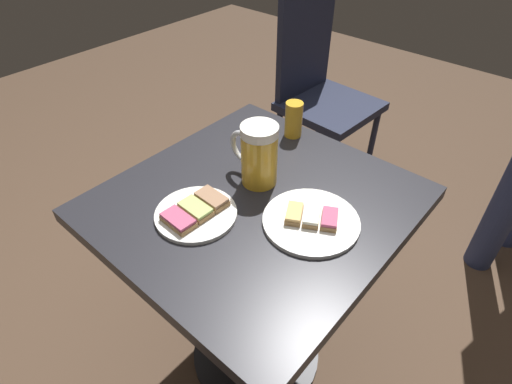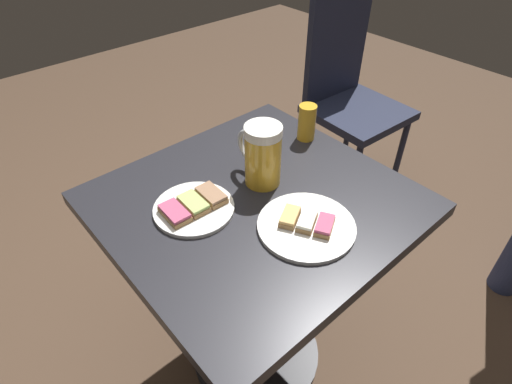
% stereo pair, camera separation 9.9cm
% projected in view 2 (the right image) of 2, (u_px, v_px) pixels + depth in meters
% --- Properties ---
extents(ground_plane, '(6.00, 6.00, 0.00)m').
position_uv_depth(ground_plane, '(256.00, 352.00, 1.47)').
color(ground_plane, '#4C3828').
extents(cafe_table, '(0.67, 0.70, 0.73)m').
position_uv_depth(cafe_table, '(256.00, 247.00, 1.11)').
color(cafe_table, black).
rests_on(cafe_table, ground_plane).
extents(plate_near, '(0.22, 0.22, 0.03)m').
position_uv_depth(plate_near, '(306.00, 225.00, 0.92)').
color(plate_near, white).
rests_on(plate_near, cafe_table).
extents(plate_far, '(0.19, 0.19, 0.03)m').
position_uv_depth(plate_far, '(194.00, 207.00, 0.96)').
color(plate_far, white).
rests_on(plate_far, cafe_table).
extents(beer_mug, '(0.15, 0.09, 0.16)m').
position_uv_depth(beer_mug, '(262.00, 155.00, 1.00)').
color(beer_mug, gold).
rests_on(beer_mug, cafe_table).
extents(beer_glass_small, '(0.05, 0.05, 0.11)m').
position_uv_depth(beer_glass_small, '(307.00, 122.00, 1.17)').
color(beer_glass_small, gold).
rests_on(beer_glass_small, cafe_table).
extents(salt_shaker, '(0.03, 0.03, 0.06)m').
position_uv_depth(salt_shaker, '(265.00, 143.00, 1.13)').
color(salt_shaker, silver).
rests_on(salt_shaker, cafe_table).
extents(cafe_chair, '(0.40, 0.40, 0.96)m').
position_uv_depth(cafe_chair, '(348.00, 91.00, 1.82)').
color(cafe_chair, '#1E2338').
rests_on(cafe_chair, ground_plane).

